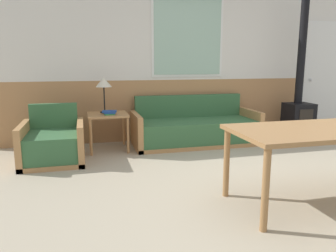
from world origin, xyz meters
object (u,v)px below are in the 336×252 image
(dining_table, at_px, (331,135))
(wood_stove, at_px, (299,103))
(side_table, at_px, (108,119))
(table_lamp, at_px, (104,84))
(armchair, at_px, (53,145))
(couch, at_px, (195,129))

(dining_table, height_order, wood_stove, wood_stove)
(side_table, xyz_separation_m, dining_table, (1.91, -2.48, 0.19))
(table_lamp, distance_m, wood_stove, 3.40)
(armchair, height_order, table_lamp, table_lamp)
(table_lamp, relative_size, wood_stove, 0.23)
(side_table, xyz_separation_m, table_lamp, (-0.04, 0.10, 0.53))
(table_lamp, bearing_deg, armchair, -144.14)
(couch, bearing_deg, dining_table, -78.99)
(armchair, xyz_separation_m, side_table, (0.78, 0.43, 0.25))
(armchair, relative_size, wood_stove, 0.36)
(armchair, relative_size, side_table, 1.44)
(couch, xyz_separation_m, armchair, (-2.20, -0.46, -0.01))
(dining_table, distance_m, wood_stove, 2.83)
(armchair, distance_m, table_lamp, 1.20)
(side_table, height_order, dining_table, dining_table)
(side_table, relative_size, dining_table, 0.31)
(side_table, relative_size, table_lamp, 1.09)
(armchair, bearing_deg, couch, 2.05)
(wood_stove, bearing_deg, dining_table, -120.16)
(couch, height_order, armchair, couch)
(armchair, height_order, side_table, armchair)
(armchair, bearing_deg, table_lamp, 26.14)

